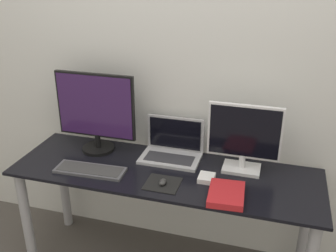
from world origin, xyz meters
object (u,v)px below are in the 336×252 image
(monitor_right, at_px, (244,138))
(book, at_px, (226,194))
(monitor_left, at_px, (96,111))
(power_brick, at_px, (206,178))
(keyboard, at_px, (90,170))
(mouse, at_px, (163,182))
(laptop, at_px, (172,148))

(monitor_right, bearing_deg, book, -97.80)
(monitor_left, xyz_separation_m, monitor_right, (0.90, -0.00, -0.06))
(monitor_left, height_order, power_brick, monitor_left)
(monitor_right, bearing_deg, keyboard, -162.31)
(monitor_left, height_order, book, monitor_left)
(mouse, height_order, power_brick, mouse)
(monitor_left, bearing_deg, keyboard, -74.44)
(keyboard, xyz_separation_m, mouse, (0.44, -0.02, 0.01))
(monitor_right, height_order, power_brick, monitor_right)
(power_brick, bearing_deg, monitor_left, 166.95)
(book, bearing_deg, keyboard, 177.22)
(keyboard, bearing_deg, laptop, 37.55)
(monitor_left, bearing_deg, power_brick, -13.05)
(monitor_left, relative_size, mouse, 8.67)
(laptop, relative_size, book, 1.45)
(book, height_order, power_brick, book)
(keyboard, height_order, book, book)
(mouse, bearing_deg, laptop, 97.04)
(monitor_right, height_order, keyboard, monitor_right)
(keyboard, distance_m, book, 0.79)
(keyboard, relative_size, book, 1.67)
(monitor_right, xyz_separation_m, power_brick, (-0.17, -0.17, -0.19))
(power_brick, bearing_deg, keyboard, -171.81)
(monitor_right, distance_m, book, 0.36)
(keyboard, bearing_deg, power_brick, 8.19)
(monitor_right, height_order, mouse, monitor_right)
(mouse, bearing_deg, keyboard, 177.09)
(book, distance_m, power_brick, 0.19)
(book, bearing_deg, laptop, 138.07)
(monitor_left, xyz_separation_m, mouse, (0.52, -0.29, -0.24))
(laptop, xyz_separation_m, power_brick, (0.26, -0.21, -0.04))
(mouse, bearing_deg, monitor_right, 36.58)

